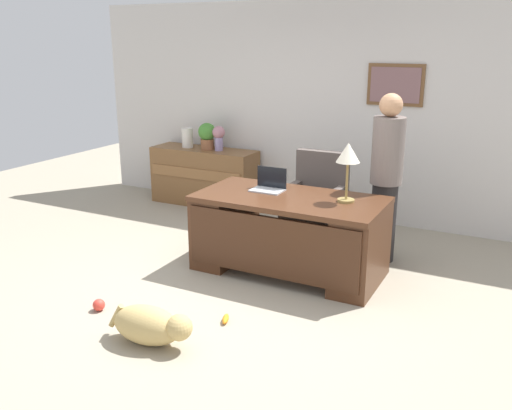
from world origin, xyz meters
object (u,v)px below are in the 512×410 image
at_px(laptop, 269,185).
at_px(dog_toy_bone, 226,319).
at_px(credenza, 205,177).
at_px(dog_toy_ball, 99,305).
at_px(person_standing, 386,177).
at_px(armchair, 316,203).
at_px(potted_plant, 207,135).
at_px(vase_empty, 187,138).
at_px(desk, 288,232).
at_px(vase_with_flowers, 219,136).
at_px(dog_lying, 151,325).
at_px(desk_lamp, 348,156).

relative_size(laptop, dog_toy_bone, 2.07).
relative_size(credenza, dog_toy_ball, 14.39).
relative_size(person_standing, dog_toy_bone, 11.19).
bearing_deg(armchair, potted_plant, 158.10).
distance_m(credenza, vase_empty, 0.59).
xyz_separation_m(desk, vase_with_flowers, (-1.77, 1.65, 0.56)).
height_order(credenza, dog_lying, credenza).
relative_size(desk_lamp, dog_toy_bone, 3.59).
bearing_deg(dog_toy_ball, potted_plant, 105.22).
relative_size(desk, potted_plant, 5.03).
bearing_deg(armchair, desk_lamp, -52.76).
xyz_separation_m(armchair, dog_toy_bone, (0.02, -2.05, -0.45)).
height_order(credenza, person_standing, person_standing).
height_order(credenza, laptop, laptop).
xyz_separation_m(credenza, dog_toy_ball, (0.91, -3.14, -0.34)).
distance_m(vase_with_flowers, vase_empty, 0.51).
height_order(desk_lamp, potted_plant, desk_lamp).
distance_m(desk, dog_toy_bone, 1.23).
xyz_separation_m(credenza, laptop, (1.73, -1.49, 0.44)).
relative_size(vase_with_flowers, dog_toy_ball, 3.19).
xyz_separation_m(vase_with_flowers, dog_toy_bone, (1.73, -2.81, -0.96)).
distance_m(laptop, vase_empty, 2.49).
xyz_separation_m(person_standing, dog_toy_ball, (-1.84, -2.23, -0.85)).
bearing_deg(dog_lying, credenza, 116.11).
bearing_deg(desk, vase_with_flowers, 136.98).
bearing_deg(dog_toy_ball, laptop, 63.69).
height_order(dog_lying, laptop, laptop).
bearing_deg(desk, laptop, 151.43).
bearing_deg(desk_lamp, armchair, 127.24).
bearing_deg(laptop, potted_plant, 138.12).
bearing_deg(vase_empty, vase_with_flowers, 0.00).
bearing_deg(desk_lamp, dog_toy_ball, -135.49).
height_order(armchair, person_standing, person_standing).
bearing_deg(credenza, vase_empty, 179.70).
bearing_deg(dog_toy_ball, person_standing, 50.56).
xyz_separation_m(desk, person_standing, (0.74, 0.74, 0.48)).
bearing_deg(laptop, vase_empty, 143.09).
distance_m(vase_empty, potted_plant, 0.33).
distance_m(credenza, dog_toy_ball, 3.29).
relative_size(armchair, vase_with_flowers, 3.12).
distance_m(laptop, potted_plant, 2.24).
bearing_deg(vase_empty, laptop, -36.91).
bearing_deg(desk_lamp, laptop, 177.08).
distance_m(desk_lamp, vase_empty, 3.21).
relative_size(dog_lying, vase_empty, 2.75).
relative_size(person_standing, vase_with_flowers, 5.21).
height_order(desk, laptop, laptop).
bearing_deg(vase_empty, dog_lying, -60.39).
height_order(desk, potted_plant, potted_plant).
bearing_deg(dog_lying, potted_plant, 115.28).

